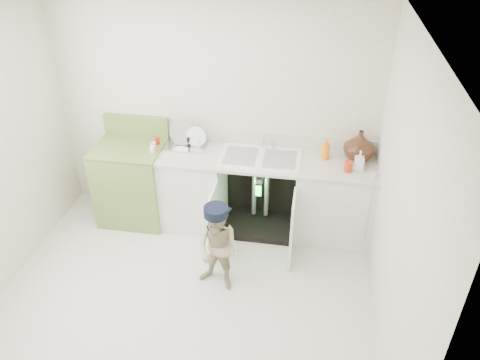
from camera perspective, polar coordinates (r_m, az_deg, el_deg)
name	(u,v)px	position (r m, az deg, el deg)	size (l,w,h in m)	color
ground	(184,297)	(4.62, -6.80, -13.99)	(3.50, 3.50, 0.00)	beige
room_shell	(174,188)	(3.81, -8.00, -0.92)	(6.00, 5.50, 1.26)	silver
counter_run	(262,191)	(5.13, 2.72, -1.41)	(2.44, 1.02, 1.23)	silver
avocado_stove	(134,181)	(5.43, -12.84, -0.11)	(0.74, 0.65, 1.15)	olive
repair_worker	(219,248)	(4.39, -2.63, -8.31)	(0.57, 0.87, 0.91)	tan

